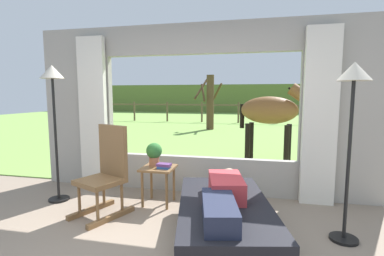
{
  "coord_description": "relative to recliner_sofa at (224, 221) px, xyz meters",
  "views": [
    {
      "loc": [
        0.83,
        -1.94,
        1.49
      ],
      "look_at": [
        0.0,
        1.8,
        1.05
      ],
      "focal_mm": 26.41,
      "sensor_mm": 36.0,
      "label": 1
    }
  ],
  "objects": [
    {
      "name": "back_wall_with_window",
      "position": [
        -0.55,
        1.44,
        1.03
      ],
      "size": [
        5.2,
        0.12,
        2.55
      ],
      "color": "#9E998E",
      "rests_on": "ground_plane"
    },
    {
      "name": "curtain_panel_left",
      "position": [
        -2.24,
        1.3,
        0.98
      ],
      "size": [
        0.44,
        0.1,
        2.4
      ],
      "primitive_type": "cube",
      "color": "silver",
      "rests_on": "ground_plane"
    },
    {
      "name": "curtain_panel_right",
      "position": [
        1.14,
        1.3,
        0.98
      ],
      "size": [
        0.44,
        0.1,
        2.4
      ],
      "primitive_type": "cube",
      "color": "silver",
      "rests_on": "ground_plane"
    },
    {
      "name": "outdoor_pasture_lawn",
      "position": [
        -0.55,
        12.34,
        -0.21
      ],
      "size": [
        36.0,
        21.68,
        0.02
      ],
      "primitive_type": "cube",
      "color": "#759E47",
      "rests_on": "ground_plane"
    },
    {
      "name": "distant_hill_ridge",
      "position": [
        -0.55,
        22.18,
        0.98
      ],
      "size": [
        36.0,
        2.0,
        2.4
      ],
      "primitive_type": "cube",
      "color": "#586C32",
      "rests_on": "ground_plane"
    },
    {
      "name": "recliner_sofa",
      "position": [
        0.0,
        0.0,
        0.0
      ],
      "size": [
        1.23,
        1.85,
        0.42
      ],
      "rotation": [
        0.0,
        0.0,
        0.21
      ],
      "color": "black",
      "rests_on": "ground_plane"
    },
    {
      "name": "reclining_person",
      "position": [
        -0.0,
        -0.05,
        0.3
      ],
      "size": [
        0.46,
        1.43,
        0.22
      ],
      "rotation": [
        0.0,
        0.0,
        0.21
      ],
      "color": "#B23338",
      "rests_on": "recliner_sofa"
    },
    {
      "name": "rocking_chair",
      "position": [
        -1.52,
        0.39,
        0.33
      ],
      "size": [
        0.69,
        0.81,
        1.12
      ],
      "rotation": [
        0.0,
        0.0,
        -0.4
      ],
      "color": "brown",
      "rests_on": "ground_plane"
    },
    {
      "name": "side_table",
      "position": [
        -0.99,
        0.82,
        0.21
      ],
      "size": [
        0.44,
        0.44,
        0.52
      ],
      "color": "brown",
      "rests_on": "ground_plane"
    },
    {
      "name": "potted_plant",
      "position": [
        -1.07,
        0.88,
        0.48
      ],
      "size": [
        0.22,
        0.22,
        0.32
      ],
      "color": "#9E6042",
      "rests_on": "side_table"
    },
    {
      "name": "book_stack",
      "position": [
        -0.89,
        0.77,
        0.34
      ],
      "size": [
        0.2,
        0.13,
        0.07
      ],
      "color": "#23478C",
      "rests_on": "side_table"
    },
    {
      "name": "floor_lamp_left",
      "position": [
        -2.43,
        0.64,
        1.32
      ],
      "size": [
        0.32,
        0.32,
        1.9
      ],
      "color": "black",
      "rests_on": "ground_plane"
    },
    {
      "name": "floor_lamp_right",
      "position": [
        1.21,
        0.29,
        1.25
      ],
      "size": [
        0.32,
        0.32,
        1.82
      ],
      "color": "black",
      "rests_on": "ground_plane"
    },
    {
      "name": "horse",
      "position": [
        0.67,
        3.63,
        0.94
      ],
      "size": [
        1.82,
        0.85,
        1.73
      ],
      "rotation": [
        0.0,
        0.0,
        -1.82
      ],
      "color": "brown",
      "rests_on": "outdoor_pasture_lawn"
    },
    {
      "name": "pasture_tree",
      "position": [
        -1.61,
        9.33,
        1.02
      ],
      "size": [
        1.21,
        1.11,
        2.34
      ],
      "color": "#4C3823",
      "rests_on": "outdoor_pasture_lawn"
    },
    {
      "name": "pasture_fence_line",
      "position": [
        -0.55,
        12.56,
        0.53
      ],
      "size": [
        16.1,
        0.1,
        1.1
      ],
      "color": "brown",
      "rests_on": "outdoor_pasture_lawn"
    }
  ]
}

